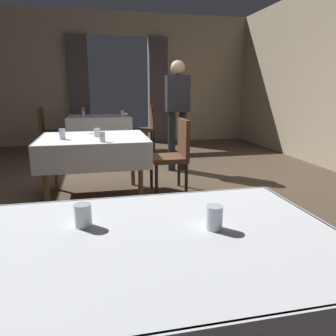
# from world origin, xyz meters

# --- Properties ---
(ground) EXTENTS (10.08, 10.08, 0.00)m
(ground) POSITION_xyz_m (0.00, 0.00, 0.00)
(ground) COLOR #4C3D2D
(wall_back) EXTENTS (6.40, 0.27, 3.00)m
(wall_back) POSITION_xyz_m (0.00, 4.18, 1.51)
(wall_back) COLOR tan
(wall_back) RESTS_ON ground
(dining_table_near) EXTENTS (1.56, 1.02, 0.75)m
(dining_table_near) POSITION_xyz_m (-0.40, -2.69, 0.66)
(dining_table_near) COLOR brown
(dining_table_near) RESTS_ON ground
(dining_table_mid) EXTENTS (1.24, 1.07, 0.75)m
(dining_table_mid) POSITION_xyz_m (-0.62, 0.07, 0.65)
(dining_table_mid) COLOR brown
(dining_table_mid) RESTS_ON ground
(dining_table_far) EXTENTS (1.27, 1.07, 0.75)m
(dining_table_far) POSITION_xyz_m (-0.52, 3.07, 0.66)
(dining_table_far) COLOR brown
(dining_table_far) RESTS_ON ground
(chair_mid_right) EXTENTS (0.44, 0.44, 0.93)m
(chair_mid_right) POSITION_xyz_m (0.39, 0.12, 0.52)
(chair_mid_right) COLOR black
(chair_mid_right) RESTS_ON ground
(chair_far_right) EXTENTS (0.44, 0.44, 0.93)m
(chair_far_right) POSITION_xyz_m (0.50, 3.10, 0.52)
(chair_far_right) COLOR black
(chair_far_right) RESTS_ON ground
(chair_far_left) EXTENTS (0.44, 0.44, 0.93)m
(chair_far_left) POSITION_xyz_m (-1.54, 3.07, 0.52)
(chair_far_left) COLOR black
(chair_far_left) RESTS_ON ground
(glass_near_a) EXTENTS (0.07, 0.07, 0.10)m
(glass_near_a) POSITION_xyz_m (-0.64, -2.53, 0.80)
(glass_near_a) COLOR silver
(glass_near_a) RESTS_ON dining_table_near
(glass_near_b) EXTENTS (0.07, 0.07, 0.10)m
(glass_near_b) POSITION_xyz_m (-0.11, -2.66, 0.80)
(glass_near_b) COLOR silver
(glass_near_b) RESTS_ON dining_table_near
(glass_mid_a) EXTENTS (0.06, 0.06, 0.11)m
(glass_mid_a) POSITION_xyz_m (-0.51, -0.32, 0.80)
(glass_mid_a) COLOR silver
(glass_mid_a) RESTS_ON dining_table_mid
(plate_mid_b) EXTENTS (0.21, 0.21, 0.01)m
(plate_mid_b) POSITION_xyz_m (-0.58, 0.35, 0.76)
(plate_mid_b) COLOR white
(plate_mid_b) RESTS_ON dining_table_mid
(glass_mid_c) EXTENTS (0.07, 0.07, 0.10)m
(glass_mid_c) POSITION_xyz_m (-0.57, 0.06, 0.80)
(glass_mid_c) COLOR silver
(glass_mid_c) RESTS_ON dining_table_mid
(glass_mid_d) EXTENTS (0.07, 0.07, 0.12)m
(glass_mid_d) POSITION_xyz_m (-0.95, -0.05, 0.81)
(glass_mid_d) COLOR silver
(glass_mid_d) RESTS_ON dining_table_mid
(flower_vase_far) EXTENTS (0.07, 0.07, 0.19)m
(flower_vase_far) POSITION_xyz_m (-0.83, 2.94, 0.85)
(flower_vase_far) COLOR silver
(flower_vase_far) RESTS_ON dining_table_far
(plate_far_b) EXTENTS (0.23, 0.23, 0.01)m
(plate_far_b) POSITION_xyz_m (-0.65, 3.16, 0.76)
(plate_far_b) COLOR white
(plate_far_b) RESTS_ON dining_table_far
(plate_far_c) EXTENTS (0.19, 0.19, 0.01)m
(plate_far_c) POSITION_xyz_m (-0.42, 3.33, 0.76)
(plate_far_c) COLOR white
(plate_far_c) RESTS_ON dining_table_far
(glass_far_d) EXTENTS (0.07, 0.07, 0.12)m
(glass_far_d) POSITION_xyz_m (-0.05, 2.97, 0.81)
(glass_far_d) COLOR silver
(glass_far_d) RESTS_ON dining_table_far
(person_waiter_by_doorway) EXTENTS (0.37, 0.23, 1.72)m
(person_waiter_by_doorway) POSITION_xyz_m (0.68, 1.17, 1.02)
(person_waiter_by_doorway) COLOR black
(person_waiter_by_doorway) RESTS_ON ground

